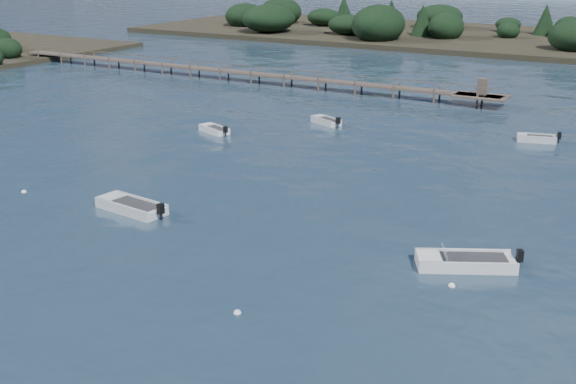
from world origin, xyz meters
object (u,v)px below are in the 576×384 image
Objects in this scene: tender_far_grey_b at (536,140)px; tender_far_grey at (214,131)px; dinghy_mid_grey at (131,208)px; tender_far_white at (326,122)px; jetty at (255,74)px; dinghy_mid_white_b at (465,264)px.

tender_far_grey_b reaches higher than tender_far_grey.
dinghy_mid_grey is 1.47× the size of tender_far_grey.
jetty is at bearing 139.46° from tender_far_white.
dinghy_mid_grey is at bearing -89.23° from tender_far_white.
tender_far_white is at bearing 130.21° from dinghy_mid_white_b.
dinghy_mid_grey is at bearing -68.67° from tender_far_grey.
jetty is (-33.33, 10.92, 0.83)m from tender_far_grey_b.
tender_far_white is (-0.34, 25.03, -0.00)m from dinghy_mid_grey.
dinghy_mid_white_b is 1.48× the size of tender_far_white.
jetty is (-35.63, 36.82, 0.82)m from dinghy_mid_white_b.
jetty is at bearing 113.10° from dinghy_mid_grey.
tender_far_white is 0.05× the size of jetty.
dinghy_mid_grey is at bearing -120.82° from tender_far_grey_b.
tender_far_white is at bearing -40.54° from jetty.
jetty is at bearing 161.85° from tender_far_grey_b.
dinghy_mid_white_b reaches higher than tender_far_white.
dinghy_mid_grey is 42.35m from jetty.
tender_far_grey_b is 0.68× the size of dinghy_mid_white_b.
dinghy_mid_white_b reaches higher than tender_far_grey_b.
tender_far_grey is (-25.92, 15.54, -0.01)m from dinghy_mid_white_b.
dinghy_mid_white_b is 1.47× the size of tender_far_grey.
tender_far_grey_b is 25.78m from tender_far_grey.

